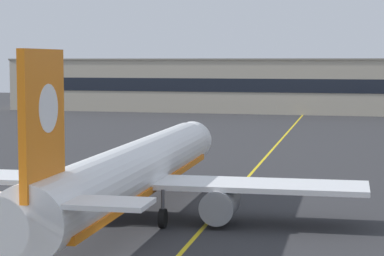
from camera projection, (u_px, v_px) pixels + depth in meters
The scene contains 4 objects.
taxiway_centreline at pixel (243, 183), 69.49m from camera, with size 0.30×180.00×0.01m, color yellow.
airliner_foreground at pixel (133, 173), 52.87m from camera, with size 32.21×41.51×11.65m.
safety_cone_by_nose_gear at pixel (210, 184), 67.22m from camera, with size 0.44×0.44×0.55m.
terminal_building at pixel (367, 86), 157.03m from camera, with size 155.78×12.40×11.46m.
Camera 1 is at (13.01, -37.70, 11.11)m, focal length 71.67 mm.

